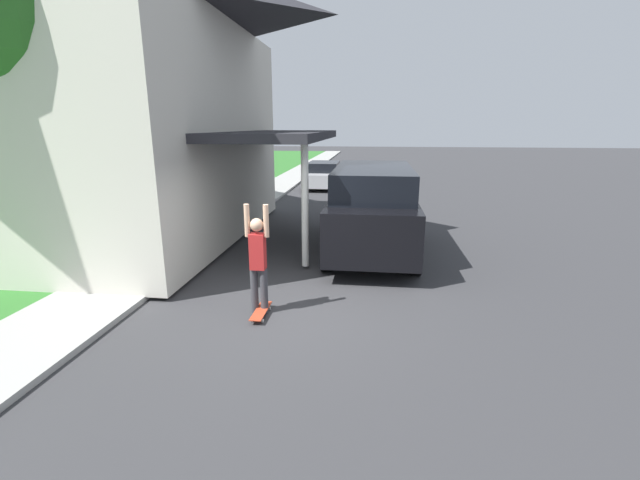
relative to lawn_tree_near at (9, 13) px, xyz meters
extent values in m
plane|color=#333335|center=(5.30, -0.72, -5.10)|extent=(120.00, 120.00, 0.00)
cube|color=#2D6B28|center=(-2.70, 5.28, -5.06)|extent=(10.00, 80.00, 0.08)
cube|color=#9E9E99|center=(1.70, 5.28, -5.05)|extent=(1.80, 80.00, 0.10)
cube|color=beige|center=(-2.14, 3.43, -2.22)|extent=(10.33, 8.77, 5.61)
cube|color=#28282D|center=(4.13, 3.43, -2.22)|extent=(2.60, 6.14, 0.20)
cylinder|color=silver|center=(5.23, 1.24, -3.67)|extent=(0.16, 0.16, 2.70)
cylinder|color=brown|center=(0.00, 0.00, -2.94)|extent=(0.36, 0.36, 4.16)
sphere|color=#286023|center=(0.00, 0.00, 0.04)|extent=(3.29, 3.29, 3.29)
cube|color=black|center=(6.68, 2.77, -4.18)|extent=(2.00, 5.16, 1.14)
cube|color=black|center=(6.68, 2.90, -3.28)|extent=(1.84, 4.02, 0.66)
cylinder|color=black|center=(5.72, 4.36, -4.73)|extent=(0.24, 0.74, 0.74)
cylinder|color=black|center=(7.64, 4.36, -4.73)|extent=(0.24, 0.74, 0.74)
cylinder|color=black|center=(5.72, 1.17, -4.73)|extent=(0.24, 0.74, 0.74)
cylinder|color=black|center=(7.64, 1.17, -4.73)|extent=(0.24, 0.74, 0.74)
cube|color=#B7B7BC|center=(4.11, 14.45, -4.58)|extent=(1.72, 4.34, 0.64)
cube|color=black|center=(4.11, 14.35, -4.03)|extent=(1.51, 2.26, 0.47)
cylinder|color=black|center=(3.28, 15.76, -4.80)|extent=(0.20, 0.60, 0.60)
cylinder|color=black|center=(4.94, 15.76, -4.80)|extent=(0.20, 0.60, 0.60)
cylinder|color=black|center=(3.28, 13.15, -4.80)|extent=(0.20, 0.60, 0.60)
cylinder|color=black|center=(4.94, 13.15, -4.80)|extent=(0.20, 0.60, 0.60)
cylinder|color=#38383D|center=(4.72, -1.15, -4.71)|extent=(0.13, 0.13, 0.80)
cylinder|color=#38383D|center=(4.89, -1.15, -4.71)|extent=(0.13, 0.13, 0.80)
cube|color=#B22323|center=(4.81, -1.15, -4.00)|extent=(0.25, 0.20, 0.61)
sphere|color=tan|center=(4.81, -1.15, -3.55)|extent=(0.22, 0.22, 0.22)
cylinder|color=tan|center=(4.65, -1.15, -3.48)|extent=(0.09, 0.09, 0.54)
cylinder|color=tan|center=(4.97, -1.15, -3.48)|extent=(0.09, 0.09, 0.54)
cube|color=#B73D23|center=(4.86, -1.29, -5.01)|extent=(0.20, 0.80, 0.02)
cylinder|color=silver|center=(4.77, -1.04, -5.08)|extent=(0.03, 0.06, 0.06)
cylinder|color=silver|center=(4.95, -1.04, -5.08)|extent=(0.03, 0.06, 0.06)
cylinder|color=silver|center=(4.77, -1.53, -5.08)|extent=(0.03, 0.06, 0.06)
cylinder|color=silver|center=(4.95, -1.53, -5.08)|extent=(0.03, 0.06, 0.06)
camera|label=1|loc=(6.69, -7.80, -1.97)|focal=24.00mm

